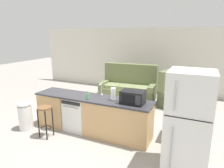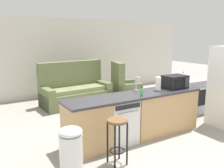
% 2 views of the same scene
% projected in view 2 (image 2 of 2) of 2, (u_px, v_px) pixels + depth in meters
% --- Properties ---
extents(ground_plane, '(24.00, 24.00, 0.00)m').
position_uv_depth(ground_plane, '(129.00, 139.00, 4.72)').
color(ground_plane, gray).
extents(wall_back, '(10.00, 0.06, 2.60)m').
position_uv_depth(wall_back, '(66.00, 57.00, 8.14)').
color(wall_back, silver).
rests_on(wall_back, ground_plane).
extents(kitchen_counter, '(2.94, 0.66, 0.90)m').
position_uv_depth(kitchen_counter, '(139.00, 117.00, 4.76)').
color(kitchen_counter, tan).
rests_on(kitchen_counter, ground_plane).
extents(dishwasher, '(0.58, 0.61, 0.84)m').
position_uv_depth(dishwasher, '(119.00, 121.00, 4.51)').
color(dishwasher, white).
rests_on(dishwasher, ground_plane).
extents(stove_range, '(0.76, 0.68, 0.90)m').
position_uv_depth(stove_range, '(190.00, 96.00, 6.28)').
color(stove_range, '#A8AAB2').
rests_on(stove_range, ground_plane).
extents(microwave, '(0.50, 0.37, 0.28)m').
position_uv_depth(microwave, '(175.00, 82.00, 5.12)').
color(microwave, black).
rests_on(microwave, kitchen_counter).
extents(sink_faucet, '(0.07, 0.18, 0.30)m').
position_uv_depth(sink_faucet, '(137.00, 85.00, 4.84)').
color(sink_faucet, silver).
rests_on(sink_faucet, kitchen_counter).
extents(paper_towel_roll, '(0.14, 0.14, 0.28)m').
position_uv_depth(paper_towel_roll, '(158.00, 84.00, 4.88)').
color(paper_towel_roll, '#4C4C51').
rests_on(paper_towel_roll, kitchen_counter).
extents(soap_bottle, '(0.06, 0.06, 0.18)m').
position_uv_depth(soap_bottle, '(142.00, 92.00, 4.46)').
color(soap_bottle, '#4CB266').
rests_on(soap_bottle, kitchen_counter).
extents(kettle, '(0.21, 0.17, 0.19)m').
position_uv_depth(kettle, '(183.00, 76.00, 6.20)').
color(kettle, '#B2B2B7').
rests_on(kettle, stove_range).
extents(bar_stool, '(0.32, 0.32, 0.74)m').
position_uv_depth(bar_stool, '(117.00, 132.00, 3.70)').
color(bar_stool, brown).
rests_on(bar_stool, ground_plane).
extents(trash_bin, '(0.35, 0.35, 0.74)m').
position_uv_depth(trash_bin, '(71.00, 151.00, 3.43)').
color(trash_bin, white).
rests_on(trash_bin, ground_plane).
extents(couch, '(2.05, 1.02, 1.27)m').
position_uv_depth(couch, '(75.00, 91.00, 7.09)').
color(couch, '#667047').
rests_on(couch, ground_plane).
extents(armchair, '(0.99, 1.02, 1.20)m').
position_uv_depth(armchair, '(124.00, 88.00, 7.69)').
color(armchair, '#667047').
rests_on(armchair, ground_plane).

